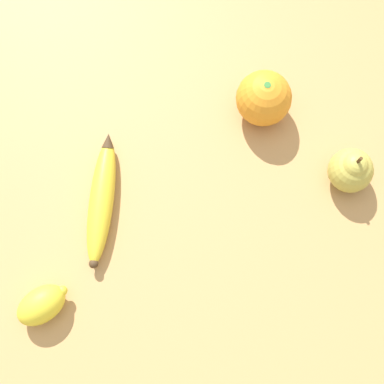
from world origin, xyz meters
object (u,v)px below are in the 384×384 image
Objects in this scene: orange at (264,98)px; pear at (351,170)px; banana at (102,199)px; lemon at (42,305)px.

orange reaches higher than pear.
orange reaches higher than banana.
orange is at bearing -53.90° from banana.
orange is 1.01× the size of pear.
lemon is (-0.10, 0.14, 0.01)m from banana.
banana is at bearing 68.06° from pear.
banana is at bearing -53.70° from lemon.
pear is 1.06× the size of lemon.
banana is at bearing 94.00° from orange.
orange is at bearing -74.01° from lemon.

